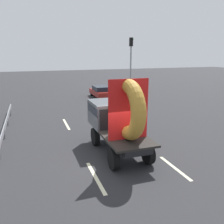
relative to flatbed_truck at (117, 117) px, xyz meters
name	(u,v)px	position (x,y,z in m)	size (l,w,h in m)	color
ground_plane	(117,160)	(-0.36, -1.02, -1.86)	(120.00, 120.00, 0.00)	#28282B
flatbed_truck	(117,117)	(0.00, 0.00, 0.00)	(2.02, 5.04, 3.94)	black
distant_sedan	(101,91)	(3.58, 14.84, -1.15)	(1.73, 4.03, 1.31)	black
traffic_light	(131,60)	(6.52, 13.21, 2.36)	(0.42, 0.36, 6.57)	gray
guardrail	(6,124)	(-5.74, 5.29, -1.33)	(0.10, 11.31, 0.71)	gray
lane_dash_left_near	(96,177)	(-1.79, -2.27, -1.86)	(2.75, 0.16, 0.01)	beige
lane_dash_left_far	(66,124)	(-1.79, 5.68, -1.86)	(2.71, 0.16, 0.01)	beige
lane_dash_right_near	(175,168)	(1.79, -2.66, -1.86)	(2.41, 0.16, 0.01)	beige
lane_dash_right_far	(111,118)	(1.79, 6.15, -1.86)	(2.27, 0.16, 0.01)	beige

